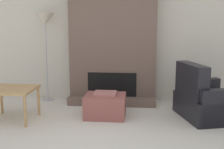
{
  "coord_description": "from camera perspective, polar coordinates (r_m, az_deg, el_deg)",
  "views": [
    {
      "loc": [
        0.5,
        -2.67,
        1.55
      ],
      "look_at": [
        0.0,
        2.67,
        0.58
      ],
      "focal_mm": 45.0,
      "sensor_mm": 36.0,
      "label": 1
    }
  ],
  "objects": [
    {
      "name": "wall_back",
      "position": [
        5.77,
        0.37,
        7.78
      ],
      "size": [
        7.24,
        0.06,
        2.6
      ],
      "primitive_type": "cube",
      "color": "beige",
      "rests_on": "ground_plane"
    },
    {
      "name": "fireplace",
      "position": [
        5.54,
        0.17,
        7.16
      ],
      "size": [
        1.69,
        0.63,
        2.6
      ],
      "color": "brown",
      "rests_on": "ground_plane"
    },
    {
      "name": "ottoman",
      "position": [
        4.76,
        -1.37,
        -6.27
      ],
      "size": [
        0.67,
        0.55,
        0.43
      ],
      "color": "#8C4C47",
      "rests_on": "ground_plane"
    },
    {
      "name": "armchair",
      "position": [
        4.92,
        18.29,
        -5.24
      ],
      "size": [
        1.1,
        1.19,
        0.92
      ],
      "rotation": [
        0.0,
        0.0,
        1.83
      ],
      "color": "black",
      "rests_on": "ground_plane"
    },
    {
      "name": "side_table",
      "position": [
        4.8,
        -19.72,
        -3.36
      ],
      "size": [
        0.74,
        0.66,
        0.53
      ],
      "color": "tan",
      "rests_on": "ground_plane"
    },
    {
      "name": "floor_lamp_left",
      "position": [
        5.77,
        -13.49,
        10.01
      ],
      "size": [
        0.36,
        0.36,
        1.76
      ],
      "color": "#ADADB2",
      "rests_on": "ground_plane"
    }
  ]
}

